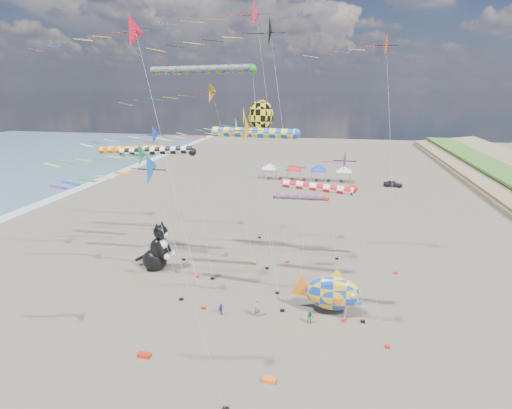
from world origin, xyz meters
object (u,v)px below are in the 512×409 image
Objects in this scene: child_green at (310,317)px; fish_inflatable at (332,293)px; child_blue at (221,309)px; person_adult at (257,308)px; parked_car at (393,184)px; cat_inflatable at (156,245)px.

fish_inflatable is at bearing 46.48° from child_green.
child_blue is at bearing 179.95° from child_green.
person_adult is 0.48× the size of parked_car.
fish_inflatable reaches higher than person_adult.
parked_car is at bearing 31.57° from person_adult.
fish_inflatable is 1.75× the size of parked_car.
person_adult reaches higher than parked_car.
fish_inflatable is 2.83m from child_green.
child_blue is 0.29× the size of parked_car.
fish_inflatable reaches higher than child_green.
cat_inflatable is 3.22× the size of person_adult.
child_green is 50.92m from parked_car.
fish_inflatable is at bearing -24.24° from person_adult.
person_adult is at bearing -164.97° from fish_inflatable.
person_adult is 4.40m from child_green.
person_adult is 52.02m from parked_car.
person_adult reaches higher than child_green.
person_adult is 1.40× the size of child_green.
cat_inflatable is 5.24× the size of child_blue.
person_adult is at bearing 167.91° from parked_car.
child_green is 7.48m from child_blue.
parked_car reaches higher than child_blue.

